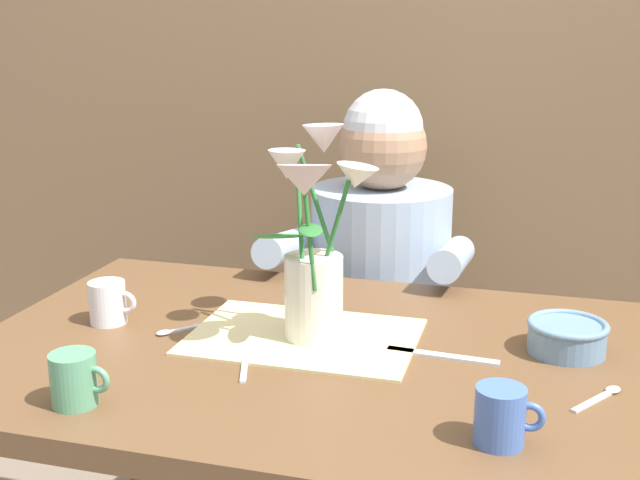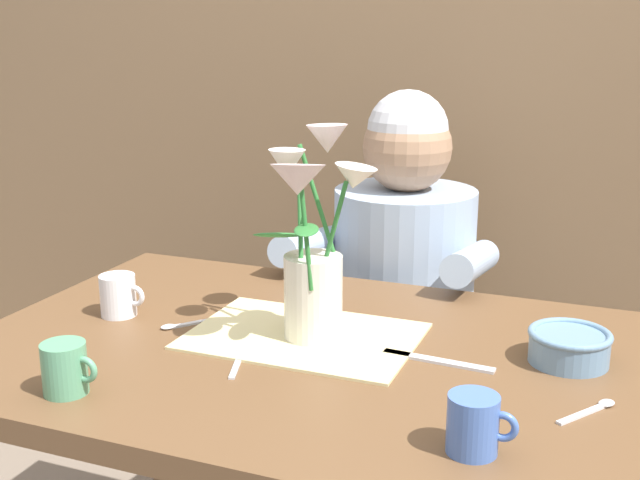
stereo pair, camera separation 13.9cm
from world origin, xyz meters
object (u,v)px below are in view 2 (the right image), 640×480
tea_cup (474,424)px  dinner_knife (438,361)px  ceramic_bowl (569,345)px  ceramic_mug (66,368)px  seated_person (402,323)px  flower_vase (313,247)px  coffee_cup (119,295)px

tea_cup → dinner_knife: bearing=112.6°
ceramic_bowl → ceramic_mug: (-0.70, -0.40, 0.01)m
ceramic_mug → dinner_knife: bearing=32.8°
seated_person → ceramic_mug: (-0.27, -0.92, 0.22)m
dinner_knife → flower_vase: bearing=-179.3°
ceramic_mug → tea_cup: bearing=5.0°
flower_vase → dinner_knife: size_ratio=1.96×
seated_person → ceramic_bowl: (0.43, -0.52, 0.21)m
ceramic_bowl → ceramic_mug: 0.80m
flower_vase → ceramic_mug: 0.45m
flower_vase → dinner_knife: bearing=-3.2°
seated_person → coffee_cup: bearing=-123.2°
flower_vase → coffee_cup: size_ratio=4.01×
tea_cup → ceramic_bowl: bearing=75.5°
tea_cup → ceramic_mug: (-0.61, -0.05, 0.00)m
coffee_cup → dinner_knife: bearing=0.7°
coffee_cup → tea_cup: bearing=-19.5°
ceramic_bowl → tea_cup: size_ratio=1.46×
ceramic_bowl → dinner_knife: 0.22m
seated_person → dinner_knife: (0.23, -0.60, 0.18)m
dinner_knife → coffee_cup: 0.62m
tea_cup → coffee_cup: bearing=160.5°
dinner_knife → ceramic_bowl: bearing=25.5°
seated_person → coffee_cup: 0.75m
ceramic_bowl → ceramic_mug: bearing=-150.2°
coffee_cup → tea_cup: (0.73, -0.26, 0.00)m
dinner_knife → tea_cup: bearing=-63.5°
coffee_cup → ceramic_bowl: bearing=6.0°
ceramic_bowl → dinner_knife: (-0.20, -0.08, -0.03)m
flower_vase → dinner_knife: flower_vase is taller
dinner_knife → tea_cup: (0.11, -0.27, 0.04)m
flower_vase → ceramic_bowl: flower_vase is taller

